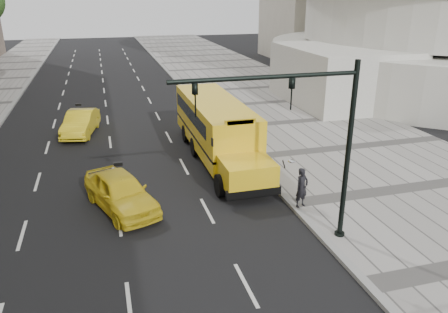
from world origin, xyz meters
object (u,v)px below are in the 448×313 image
object	(u,v)px
taxi_far	(81,123)
pedestrian	(302,188)
taxi_near	(121,192)
school_bus	(216,124)
traffic_signal	(312,134)

from	to	relation	value
taxi_far	pedestrian	distance (m)	15.75
taxi_far	pedestrian	world-z (taller)	pedestrian
taxi_near	school_bus	bearing A→B (deg)	22.92
taxi_far	traffic_signal	bearing A→B (deg)	-51.31
pedestrian	school_bus	bearing A→B (deg)	83.87
taxi_near	pedestrian	size ratio (longest dim) A/B	2.71
school_bus	traffic_signal	distance (m)	9.76
taxi_far	traffic_signal	world-z (taller)	traffic_signal
pedestrian	traffic_signal	xyz separation A→B (m)	(-1.02, -2.43, 3.11)
traffic_signal	school_bus	bearing A→B (deg)	94.18
taxi_far	traffic_signal	distance (m)	17.65
school_bus	taxi_near	xyz separation A→B (m)	(-5.33, -4.96, -1.00)
traffic_signal	taxi_far	bearing A→B (deg)	116.90
pedestrian	taxi_near	bearing A→B (deg)	143.81
taxi_far	taxi_near	bearing A→B (deg)	-68.79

